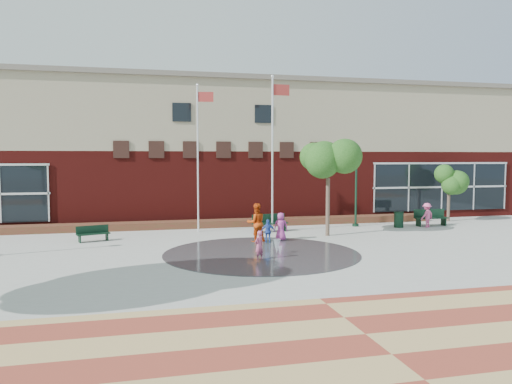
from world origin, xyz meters
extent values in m
plane|color=#666056|center=(0.00, 0.00, 0.00)|extent=(120.00, 120.00, 0.00)
cube|color=#A8A8A0|center=(0.00, 4.00, 0.00)|extent=(46.00, 18.00, 0.01)
cube|color=#9B3C2B|center=(0.00, -7.00, 0.00)|extent=(46.00, 6.00, 0.01)
cylinder|color=#383A3D|center=(0.00, 3.00, 0.00)|extent=(8.40, 8.40, 0.01)
cube|color=#58110E|center=(0.00, 17.50, 2.25)|extent=(44.00, 10.00, 4.50)
cube|color=gray|center=(0.00, 17.50, 6.75)|extent=(44.00, 10.00, 4.50)
cube|color=slate|center=(0.00, 17.50, 9.05)|extent=(44.40, 10.40, 0.30)
cube|color=black|center=(15.00, 12.48, 2.11)|extent=(10.00, 0.12, 3.19)
cube|color=black|center=(-2.50, 12.48, 6.79)|extent=(1.10, 0.10, 1.10)
cube|color=black|center=(2.50, 12.48, 6.79)|extent=(1.10, 0.10, 1.10)
cube|color=maroon|center=(0.00, 11.60, 0.00)|extent=(26.00, 1.20, 0.40)
cylinder|color=white|center=(-1.87, 9.97, 4.01)|extent=(0.10, 0.10, 8.02)
sphere|color=white|center=(-1.87, 9.97, 8.07)|extent=(0.16, 0.16, 0.16)
cube|color=#A8302C|center=(-1.43, 9.91, 7.43)|extent=(0.88, 0.13, 0.54)
cylinder|color=white|center=(2.10, 8.92, 4.23)|extent=(0.11, 0.11, 8.46)
sphere|color=white|center=(2.10, 8.92, 8.51)|extent=(0.17, 0.17, 0.17)
cube|color=#A8302C|center=(2.59, 8.95, 7.80)|extent=(0.98, 0.08, 0.60)
cylinder|color=black|center=(7.52, 9.87, 1.77)|extent=(0.13, 0.13, 3.55)
cylinder|color=black|center=(7.52, 9.87, 0.08)|extent=(0.38, 0.38, 0.17)
sphere|color=white|center=(7.52, 9.87, 3.73)|extent=(0.42, 0.42, 0.42)
cube|color=black|center=(-7.26, 7.90, 0.39)|extent=(1.63, 0.90, 0.05)
cube|color=black|center=(-7.32, 8.08, 0.59)|extent=(1.50, 0.53, 0.39)
cube|color=black|center=(1.99, 8.93, 0.49)|extent=(2.04, 0.89, 0.07)
cube|color=black|center=(1.95, 9.17, 0.75)|extent=(1.96, 0.40, 0.49)
cube|color=black|center=(12.00, 8.96, 0.50)|extent=(2.02, 0.60, 0.07)
cube|color=black|center=(12.01, 9.21, 0.76)|extent=(2.01, 0.09, 0.50)
cylinder|color=black|center=(9.80, 8.86, 0.45)|extent=(0.54, 0.54, 0.91)
cylinder|color=black|center=(9.80, 8.86, 0.93)|extent=(0.58, 0.58, 0.05)
cylinder|color=#4A392E|center=(4.58, 6.94, 1.53)|extent=(0.21, 0.21, 3.05)
cylinder|color=#4A392E|center=(14.37, 10.70, 1.12)|extent=(0.19, 0.19, 2.24)
cone|color=white|center=(0.61, 2.73, 0.00)|extent=(0.32, 0.32, 0.63)
cone|color=white|center=(0.64, 2.35, 0.00)|extent=(0.17, 0.17, 0.39)
imported|color=#C0527F|center=(-0.41, 1.75, 0.60)|extent=(0.53, 0.49, 1.21)
imported|color=#D0430E|center=(0.48, 5.97, 0.95)|extent=(0.96, 0.77, 1.90)
imported|color=#BE3F9B|center=(1.77, 6.12, 0.70)|extent=(0.78, 0.62, 1.40)
imported|color=#3052B7|center=(0.95, 5.47, 0.58)|extent=(0.73, 0.43, 1.16)
imported|color=#E75895|center=(11.41, 8.49, 0.73)|extent=(1.07, 0.84, 1.46)
camera|label=1|loc=(-5.14, -17.48, 4.15)|focal=35.00mm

